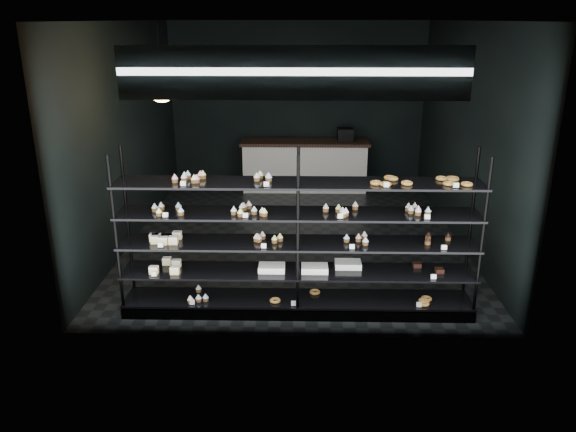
{
  "coord_description": "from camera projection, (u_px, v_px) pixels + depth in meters",
  "views": [
    {
      "loc": [
        0.07,
        -8.27,
        3.23
      ],
      "look_at": [
        -0.08,
        -1.9,
        0.98
      ],
      "focal_mm": 35.0,
      "sensor_mm": 36.0,
      "label": 1
    }
  ],
  "objects": [
    {
      "name": "service_counter",
      "position": [
        305.0,
        165.0,
        11.06
      ],
      "size": [
        2.49,
        0.65,
        1.23
      ],
      "color": "silver",
      "rests_on": "room"
    },
    {
      "name": "signage",
      "position": [
        294.0,
        73.0,
        5.2
      ],
      "size": [
        3.3,
        0.05,
        0.5
      ],
      "color": "#0D0B3A",
      "rests_on": "room"
    },
    {
      "name": "pendant_lamp",
      "position": [
        161.0,
        87.0,
        6.72
      ],
      "size": [
        0.36,
        0.36,
        0.91
      ],
      "color": "black",
      "rests_on": "room"
    },
    {
      "name": "display_shelf",
      "position": [
        296.0,
        261.0,
        6.36
      ],
      "size": [
        4.0,
        0.5,
        1.91
      ],
      "color": "black",
      "rests_on": "room"
    },
    {
      "name": "room",
      "position": [
        296.0,
        134.0,
        8.34
      ],
      "size": [
        5.01,
        6.01,
        3.2
      ],
      "color": "black",
      "rests_on": "ground"
    }
  ]
}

